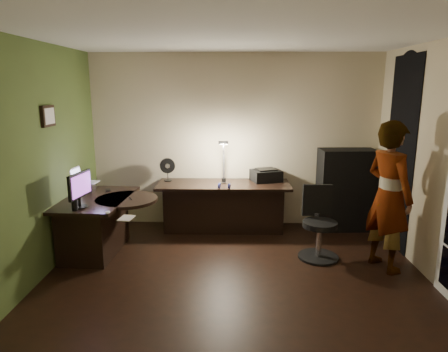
{
  "coord_description": "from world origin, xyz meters",
  "views": [
    {
      "loc": [
        -0.02,
        -4.25,
        2.19
      ],
      "look_at": [
        -0.15,
        1.05,
        1.0
      ],
      "focal_mm": 32.0,
      "sensor_mm": 36.0,
      "label": 1
    }
  ],
  "objects_px": {
    "desk_right": "(224,207)",
    "cabinet": "(346,190)",
    "office_chair": "(320,224)",
    "monitor": "(79,195)",
    "desk_left": "(98,225)",
    "person": "(389,196)"
  },
  "relations": [
    {
      "from": "desk_right",
      "to": "cabinet",
      "type": "xyz_separation_m",
      "value": [
        1.89,
        0.15,
        0.25
      ]
    },
    {
      "from": "office_chair",
      "to": "cabinet",
      "type": "bearing_deg",
      "value": 59.05
    },
    {
      "from": "office_chair",
      "to": "monitor",
      "type": "bearing_deg",
      "value": -176.45
    },
    {
      "from": "desk_right",
      "to": "office_chair",
      "type": "height_order",
      "value": "office_chair"
    },
    {
      "from": "monitor",
      "to": "cabinet",
      "type": "bearing_deg",
      "value": 30.33
    },
    {
      "from": "office_chair",
      "to": "desk_left",
      "type": "bearing_deg",
      "value": 175.36
    },
    {
      "from": "desk_right",
      "to": "office_chair",
      "type": "bearing_deg",
      "value": -38.63
    },
    {
      "from": "office_chair",
      "to": "person",
      "type": "distance_m",
      "value": 0.9
    },
    {
      "from": "desk_left",
      "to": "office_chair",
      "type": "distance_m",
      "value": 2.93
    },
    {
      "from": "desk_left",
      "to": "cabinet",
      "type": "bearing_deg",
      "value": 18.55
    },
    {
      "from": "monitor",
      "to": "person",
      "type": "relative_size",
      "value": 0.26
    },
    {
      "from": "desk_left",
      "to": "person",
      "type": "xyz_separation_m",
      "value": [
        3.66,
        -0.38,
        0.53
      ]
    },
    {
      "from": "cabinet",
      "to": "person",
      "type": "bearing_deg",
      "value": -88.59
    },
    {
      "from": "cabinet",
      "to": "monitor",
      "type": "bearing_deg",
      "value": -161.48
    },
    {
      "from": "desk_right",
      "to": "person",
      "type": "bearing_deg",
      "value": -32.34
    },
    {
      "from": "desk_left",
      "to": "person",
      "type": "distance_m",
      "value": 3.72
    },
    {
      "from": "desk_right",
      "to": "cabinet",
      "type": "relative_size",
      "value": 1.59
    },
    {
      "from": "desk_left",
      "to": "desk_right",
      "type": "height_order",
      "value": "desk_left"
    },
    {
      "from": "desk_left",
      "to": "monitor",
      "type": "relative_size",
      "value": 2.77
    },
    {
      "from": "desk_right",
      "to": "monitor",
      "type": "bearing_deg",
      "value": -143.57
    },
    {
      "from": "desk_left",
      "to": "desk_right",
      "type": "xyz_separation_m",
      "value": [
        1.66,
        0.86,
        -0.0
      ]
    },
    {
      "from": "person",
      "to": "desk_right",
      "type": "bearing_deg",
      "value": 33.87
    }
  ]
}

